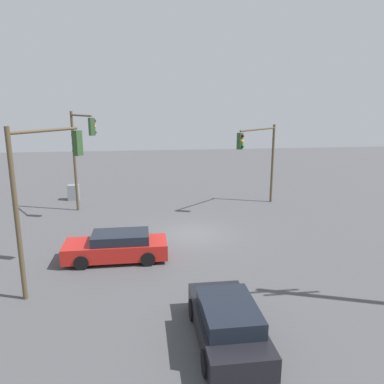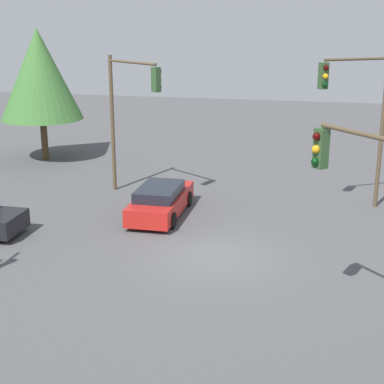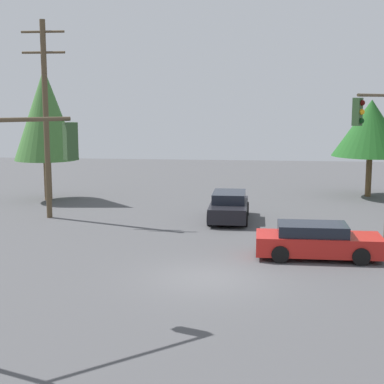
{
  "view_description": "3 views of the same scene",
  "coord_description": "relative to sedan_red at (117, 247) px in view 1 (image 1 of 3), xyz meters",
  "views": [
    {
      "loc": [
        2.64,
        19.93,
        7.2
      ],
      "look_at": [
        0.23,
        2.12,
        2.96
      ],
      "focal_mm": 35.0,
      "sensor_mm": 36.0,
      "label": 1
    },
    {
      "loc": [
        -19.0,
        -3.33,
        8.27
      ],
      "look_at": [
        -0.52,
        0.75,
        2.51
      ],
      "focal_mm": 55.0,
      "sensor_mm": 36.0,
      "label": 2
    },
    {
      "loc": [
        1.6,
        -19.31,
        6.03
      ],
      "look_at": [
        -0.62,
        0.48,
        2.9
      ],
      "focal_mm": 55.0,
      "sensor_mm": 36.0,
      "label": 3
    }
  ],
  "objects": [
    {
      "name": "ground_plane",
      "position": [
        -3.93,
        -3.1,
        -0.66
      ],
      "size": [
        80.0,
        80.0,
        0.0
      ],
      "primitive_type": "plane",
      "color": "#4C4C4F"
    },
    {
      "name": "electrical_cabinet",
      "position": [
        3.99,
        -12.05,
        -0.08
      ],
      "size": [
        0.81,
        0.64,
        1.17
      ],
      "primitive_type": "cube",
      "color": "gray",
      "rests_on": "ground_plane"
    },
    {
      "name": "traffic_signal_main",
      "position": [
        2.59,
        -8.03,
        3.9
      ],
      "size": [
        1.94,
        2.92,
        6.75
      ],
      "rotation": [
        0.0,
        0.0,
        2.12
      ],
      "color": "brown",
      "rests_on": "ground_plane"
    },
    {
      "name": "sedan_red",
      "position": [
        0.0,
        0.0,
        0.0
      ],
      "size": [
        4.75,
        1.95,
        1.35
      ],
      "rotation": [
        0.0,
        0.0,
        -1.57
      ],
      "color": "red",
      "rests_on": "ground_plane"
    },
    {
      "name": "sedan_dark",
      "position": [
        -3.73,
        6.86,
        0.03
      ],
      "size": [
        1.96,
        4.4,
        1.41
      ],
      "rotation": [
        0.0,
        0.0,
        3.14
      ],
      "color": "black",
      "rests_on": "ground_plane"
    },
    {
      "name": "traffic_signal_cross",
      "position": [
        -9.43,
        -8.18,
        3.35
      ],
      "size": [
        3.62,
        3.31,
        5.77
      ],
      "rotation": [
        0.0,
        0.0,
        0.73
      ],
      "color": "brown",
      "rests_on": "ground_plane"
    },
    {
      "name": "traffic_signal_aux",
      "position": [
        2.51,
        2.13,
        3.73
      ],
      "size": [
        2.16,
        3.02,
        6.46
      ],
      "rotation": [
        0.0,
        0.0,
        4.11
      ],
      "color": "brown",
      "rests_on": "ground_plane"
    }
  ]
}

